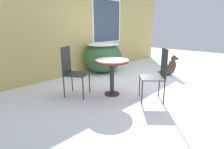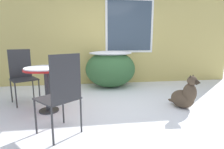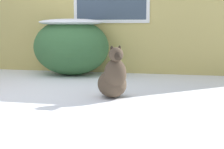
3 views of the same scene
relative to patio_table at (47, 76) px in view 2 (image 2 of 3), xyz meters
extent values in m
plane|color=white|center=(1.21, -0.12, -0.65)|extent=(16.00, 16.00, 0.00)
cube|color=tan|center=(1.21, 2.08, 0.73)|extent=(8.00, 0.06, 2.76)
cube|color=white|center=(1.96, 2.04, 1.05)|extent=(1.42, 0.04, 1.54)
cube|color=#3D4C5B|center=(1.96, 2.02, 1.05)|extent=(1.30, 0.01, 1.42)
ellipsoid|color=#386638|center=(1.33, 1.59, -0.15)|extent=(1.36, 1.10, 1.00)
ellipsoid|color=white|center=(1.33, 1.59, 0.29)|extent=(1.15, 0.93, 0.12)
cylinder|color=#2D2D30|center=(0.00, 0.00, -0.63)|extent=(0.34, 0.34, 0.03)
cylinder|color=#2D2D30|center=(0.00, 0.00, -0.26)|extent=(0.09, 0.09, 0.72)
cylinder|color=red|center=(0.00, 0.00, 0.11)|extent=(0.75, 0.75, 0.03)
cylinder|color=white|center=(0.00, 0.00, 0.14)|extent=(0.72, 0.72, 0.02)
cube|color=#2D2D30|center=(-0.56, 0.54, -0.16)|extent=(0.63, 0.63, 0.02)
cube|color=#2D2D30|center=(-0.67, 0.73, 0.14)|extent=(0.37, 0.23, 0.58)
cylinder|color=#2D2D30|center=(-0.63, 0.24, -0.41)|extent=(0.02, 0.02, 0.48)
cylinder|color=#2D2D30|center=(-0.26, 0.47, -0.41)|extent=(0.02, 0.02, 0.48)
cylinder|color=#2D2D30|center=(-0.85, 0.61, -0.41)|extent=(0.02, 0.02, 0.48)
cylinder|color=#2D2D30|center=(-0.49, 0.83, -0.41)|extent=(0.02, 0.02, 0.48)
cube|color=#2D2D30|center=(0.30, -0.82, -0.16)|extent=(0.65, 0.65, 0.02)
cube|color=#2D2D30|center=(0.44, -0.99, 0.14)|extent=(0.33, 0.29, 0.58)
cylinder|color=#2D2D30|center=(0.32, -0.52, -0.41)|extent=(0.02, 0.02, 0.48)
cylinder|color=#2D2D30|center=(0.00, -0.80, -0.41)|extent=(0.02, 0.02, 0.48)
cylinder|color=#2D2D30|center=(0.60, -0.84, -0.41)|extent=(0.02, 0.02, 0.48)
cylinder|color=#2D2D30|center=(0.27, -1.12, -0.41)|extent=(0.02, 0.02, 0.48)
ellipsoid|color=#4C3D2D|center=(2.47, -0.16, -0.48)|extent=(0.52, 0.55, 0.33)
ellipsoid|color=#4C3D2D|center=(2.53, -0.27, -0.34)|extent=(0.35, 0.34, 0.36)
sphere|color=#4C3D2D|center=(2.54, -0.30, -0.11)|extent=(0.17, 0.17, 0.17)
cone|color=#2D241B|center=(2.60, -0.40, -0.12)|extent=(0.12, 0.11, 0.10)
ellipsoid|color=#2D241B|center=(2.50, -0.31, -0.04)|extent=(0.05, 0.04, 0.08)
ellipsoid|color=#2D241B|center=(2.58, -0.26, -0.04)|extent=(0.05, 0.04, 0.08)
ellipsoid|color=#4C3D2D|center=(2.37, 0.02, -0.57)|extent=(0.16, 0.21, 0.06)
camera|label=1|loc=(-2.75, -2.51, 0.82)|focal=28.00mm
camera|label=2|loc=(0.69, -3.10, 0.56)|focal=28.00mm
camera|label=3|loc=(3.36, -4.20, 0.22)|focal=55.00mm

